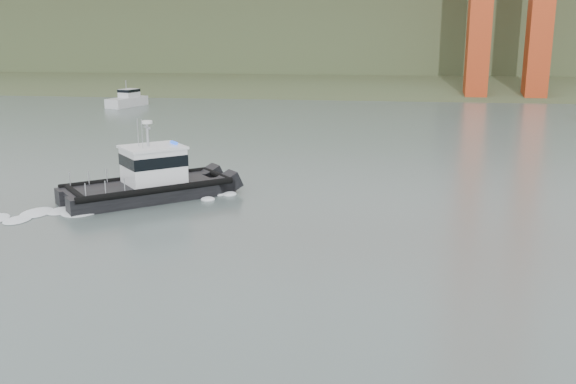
{
  "coord_description": "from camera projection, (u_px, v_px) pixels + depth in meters",
  "views": [
    {
      "loc": [
        5.18,
        -19.04,
        9.09
      ],
      "look_at": [
        1.24,
        7.72,
        2.4
      ],
      "focal_mm": 40.0,
      "sensor_mm": 36.0,
      "label": 1
    }
  ],
  "objects": [
    {
      "name": "motorboat",
      "position": [
        128.0,
        100.0,
        82.22
      ],
      "size": [
        3.66,
        6.6,
        3.45
      ],
      "rotation": [
        0.0,
        0.0,
        -0.26
      ],
      "color": "silver",
      "rests_on": "ground"
    },
    {
      "name": "headlands",
      "position": [
        361.0,
        43.0,
        140.03
      ],
      "size": [
        500.0,
        105.36,
        27.12
      ],
      "color": "#3F4E2C",
      "rests_on": "ground"
    },
    {
      "name": "patrol_boat",
      "position": [
        149.0,
        179.0,
        36.16
      ],
      "size": [
        9.36,
        8.74,
        4.57
      ],
      "rotation": [
        0.0,
        0.0,
        -0.86
      ],
      "color": "black",
      "rests_on": "ground"
    },
    {
      "name": "ground",
      "position": [
        217.0,
        316.0,
        21.2
      ],
      "size": [
        400.0,
        400.0,
        0.0
      ],
      "primitive_type": "plane",
      "color": "slate",
      "rests_on": "ground"
    }
  ]
}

